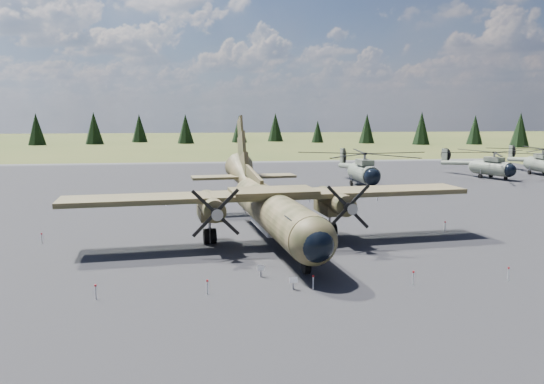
{
  "coord_description": "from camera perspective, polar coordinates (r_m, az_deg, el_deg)",
  "views": [
    {
      "loc": [
        -4.34,
        -42.07,
        9.94
      ],
      "look_at": [
        1.77,
        2.0,
        3.4
      ],
      "focal_mm": 35.0,
      "sensor_mm": 36.0,
      "label": 1
    }
  ],
  "objects": [
    {
      "name": "info_placard_left",
      "position": [
        32.95,
        -1.22,
        -8.3
      ],
      "size": [
        0.5,
        0.28,
        0.74
      ],
      "rotation": [
        0.0,
        0.0,
        0.17
      ],
      "color": "gray",
      "rests_on": "ground"
    },
    {
      "name": "helicopter_mid",
      "position": [
        89.15,
        22.56,
        3.26
      ],
      "size": [
        21.34,
        21.48,
        4.24
      ],
      "rotation": [
        0.0,
        0.0,
        0.34
      ],
      "color": "gray",
      "rests_on": "ground"
    },
    {
      "name": "transport_plane",
      "position": [
        42.38,
        -0.26,
        -1.06
      ],
      "size": [
        31.77,
        28.76,
        10.45
      ],
      "rotation": [
        0.0,
        0.0,
        0.09
      ],
      "color": "#383B20",
      "rests_on": "ground"
    },
    {
      "name": "apron",
      "position": [
        53.18,
        -3.08,
        -2.43
      ],
      "size": [
        120.0,
        120.0,
        0.04
      ],
      "primitive_type": "cube",
      "color": "#525155",
      "rests_on": "ground"
    },
    {
      "name": "info_placard_right",
      "position": [
        30.69,
        2.31,
        -9.59
      ],
      "size": [
        0.47,
        0.2,
        0.73
      ],
      "rotation": [
        0.0,
        0.0,
        -0.0
      ],
      "color": "gray",
      "rests_on": "ground"
    },
    {
      "name": "barrier_fence",
      "position": [
        43.21,
        -2.57,
        -4.26
      ],
      "size": [
        33.12,
        29.62,
        0.85
      ],
      "color": "white",
      "rests_on": "ground"
    },
    {
      "name": "treeline",
      "position": [
        41.94,
        -1.07,
        1.42
      ],
      "size": [
        308.6,
        313.88,
        10.93
      ],
      "color": "black",
      "rests_on": "ground"
    },
    {
      "name": "helicopter_near",
      "position": [
        74.02,
        9.81,
        3.15
      ],
      "size": [
        18.83,
        22.18,
        4.77
      ],
      "rotation": [
        0.0,
        0.0,
        0.0
      ],
      "color": "gray",
      "rests_on": "ground"
    },
    {
      "name": "ground",
      "position": [
        43.44,
        -1.96,
        -4.87
      ],
      "size": [
        500.0,
        500.0,
        0.0
      ],
      "primitive_type": "plane",
      "color": "brown",
      "rests_on": "ground"
    },
    {
      "name": "helicopter_far",
      "position": [
        97.64,
        26.98,
        3.46
      ],
      "size": [
        18.93,
        21.24,
        4.42
      ],
      "rotation": [
        0.0,
        0.0,
        -0.09
      ],
      "color": "gray",
      "rests_on": "ground"
    }
  ]
}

